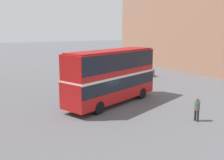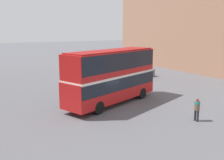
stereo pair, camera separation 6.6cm
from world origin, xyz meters
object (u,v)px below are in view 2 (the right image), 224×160
(double_decker_bus, at_px, (112,73))
(pedestrian_foreground, at_px, (197,107))
(parked_car_kerb_far, at_px, (139,71))
(parked_car_kerb_near, at_px, (76,71))

(double_decker_bus, bearing_deg, pedestrian_foreground, -86.79)
(double_decker_bus, xyz_separation_m, parked_car_kerb_far, (10.05, 10.16, -2.05))
(pedestrian_foreground, distance_m, parked_car_kerb_far, 18.61)
(double_decker_bus, height_order, parked_car_kerb_far, double_decker_bus)
(parked_car_kerb_near, relative_size, parked_car_kerb_far, 0.94)
(parked_car_kerb_near, bearing_deg, parked_car_kerb_far, 136.99)
(pedestrian_foreground, height_order, parked_car_kerb_far, pedestrian_foreground)
(parked_car_kerb_near, bearing_deg, pedestrian_foreground, 82.37)
(double_decker_bus, bearing_deg, parked_car_kerb_near, 59.68)
(parked_car_kerb_far, bearing_deg, parked_car_kerb_near, -32.98)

